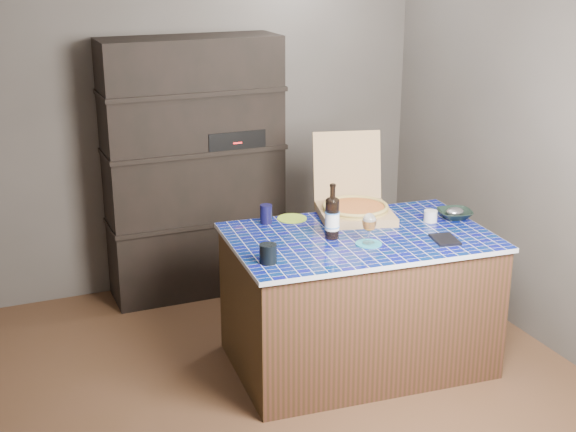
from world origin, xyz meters
name	(u,v)px	position (x,y,z in m)	size (l,w,h in m)	color
room	(276,177)	(0.00, 0.00, 1.25)	(3.50, 3.50, 3.50)	#4E3221
shelving_unit	(195,169)	(0.00, 1.53, 0.90)	(1.20, 0.41, 1.80)	black
kitchen_island	(358,300)	(0.57, 0.14, 0.40)	(1.54, 1.04, 0.81)	#4F2A1F
pizza_box	(354,206)	(0.69, 0.46, 0.87)	(0.54, 0.61, 0.47)	tan
mead_bottle	(332,217)	(0.40, 0.16, 0.93)	(0.08, 0.08, 0.32)	black
teal_trivet	(369,244)	(0.54, -0.01, 0.81)	(0.15, 0.15, 0.01)	teal
wine_glass	(369,223)	(0.54, -0.01, 0.93)	(0.08, 0.08, 0.17)	white
tumbler	(268,254)	(-0.07, -0.05, 0.86)	(0.09, 0.09, 0.10)	black
dvd_case	(445,239)	(0.96, -0.12, 0.81)	(0.13, 0.18, 0.01)	black
bowl	(455,214)	(1.23, 0.19, 0.83)	(0.20, 0.20, 0.05)	black
foil_contents	(455,212)	(1.23, 0.19, 0.85)	(0.11, 0.09, 0.05)	#A8AAB3
white_jar	(430,216)	(1.06, 0.19, 0.84)	(0.08, 0.08, 0.07)	silver
navy_cup	(266,214)	(0.15, 0.54, 0.86)	(0.07, 0.07, 0.11)	black
green_trivet	(292,218)	(0.32, 0.55, 0.81)	(0.18, 0.18, 0.01)	#94C229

